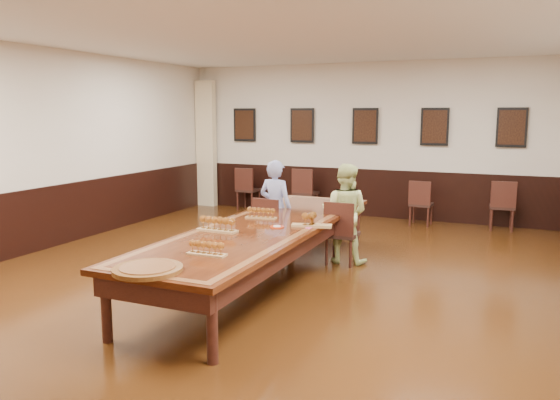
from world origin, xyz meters
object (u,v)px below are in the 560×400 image
at_px(person_woman, 345,213).
at_px(conference_table, 265,235).
at_px(spare_chair_a, 248,189).
at_px(person_man, 276,208).
at_px(spare_chair_d, 502,205).
at_px(chair_man, 272,227).
at_px(spare_chair_c, 421,203).
at_px(carved_platter, 148,269).
at_px(chair_woman, 342,232).
at_px(spare_chair_b, 306,191).

bearing_deg(person_woman, conference_table, 62.80).
bearing_deg(spare_chair_a, person_man, 123.72).
bearing_deg(spare_chair_d, chair_man, 43.47).
distance_m(chair_man, conference_table, 1.22).
bearing_deg(chair_man, spare_chair_c, -110.13).
relative_size(spare_chair_d, conference_table, 0.19).
relative_size(person_woman, carved_platter, 1.94).
bearing_deg(carved_platter, spare_chair_d, 67.91).
xyz_separation_m(chair_man, person_woman, (1.07, 0.18, 0.26)).
distance_m(chair_man, spare_chair_c, 3.73).
bearing_deg(chair_woman, chair_man, 4.21).
bearing_deg(spare_chair_d, spare_chair_c, 1.77).
distance_m(chair_woman, spare_chair_d, 3.98).
bearing_deg(spare_chair_d, person_woman, 53.45).
bearing_deg(spare_chair_c, spare_chair_b, -2.20).
xyz_separation_m(spare_chair_c, person_man, (-1.66, -3.23, 0.30)).
relative_size(spare_chair_a, carved_platter, 1.28).
distance_m(chair_man, person_woman, 1.12).
bearing_deg(chair_man, person_woman, -163.69).
relative_size(chair_man, spare_chair_b, 0.93).
xyz_separation_m(spare_chair_a, person_woman, (3.28, -3.39, 0.25)).
distance_m(spare_chair_c, conference_table, 4.65).
distance_m(chair_man, carved_platter, 3.47).
height_order(chair_woman, conference_table, chair_woman).
relative_size(chair_man, spare_chair_d, 0.99).
height_order(spare_chair_b, person_woman, person_woman).
bearing_deg(spare_chair_c, person_woman, 81.62).
bearing_deg(spare_chair_a, spare_chair_b, 179.43).
bearing_deg(conference_table, chair_woman, 61.27).
distance_m(chair_woman, person_woman, 0.28).
bearing_deg(chair_woman, carved_platter, 77.55).
distance_m(conference_table, carved_platter, 2.32).
bearing_deg(conference_table, spare_chair_b, 104.42).
height_order(spare_chair_b, conference_table, spare_chair_b).
xyz_separation_m(spare_chair_b, conference_table, (1.20, -4.67, 0.11)).
relative_size(person_man, conference_table, 0.30).
relative_size(chair_man, spare_chair_a, 0.97).
bearing_deg(spare_chair_b, chair_man, 103.00).
distance_m(spare_chair_a, spare_chair_c, 3.89).
xyz_separation_m(spare_chair_d, conference_table, (-2.73, -4.63, 0.14)).
height_order(spare_chair_a, person_man, person_man).
height_order(person_woman, conference_table, person_woman).
distance_m(spare_chair_d, carved_platter, 7.50).
bearing_deg(carved_platter, person_man, 94.88).
height_order(chair_woman, spare_chair_d, spare_chair_d).
xyz_separation_m(spare_chair_a, spare_chair_c, (3.88, -0.25, -0.03)).
bearing_deg(spare_chair_b, conference_table, 104.68).
relative_size(conference_table, carved_platter, 6.70).
height_order(spare_chair_a, conference_table, spare_chair_a).
distance_m(chair_man, spare_chair_b, 3.62).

